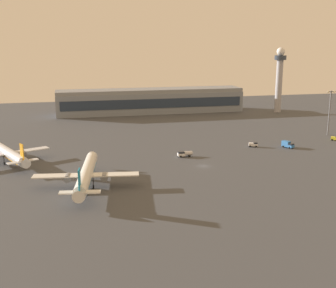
{
  "coord_description": "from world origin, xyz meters",
  "views": [
    {
      "loc": [
        -51.33,
        -155.22,
        47.42
      ],
      "look_at": [
        -8.68,
        23.6,
        4.0
      ],
      "focal_mm": 46.06,
      "sensor_mm": 36.0,
      "label": 1
    }
  ],
  "objects": [
    {
      "name": "airplane_taxiway_distant",
      "position": [
        -75.25,
        22.98,
        4.16
      ],
      "size": [
        32.02,
        40.53,
        11.01
      ],
      "rotation": [
        0.0,
        0.0,
        0.42
      ],
      "color": "silver",
      "rests_on": "ground"
    },
    {
      "name": "airplane_far_stand",
      "position": [
        -45.97,
        -14.7,
        4.4
      ],
      "size": [
        35.39,
        45.3,
        11.64
      ],
      "rotation": [
        0.0,
        0.0,
        -0.15
      ],
      "color": "silver",
      "rests_on": "ground"
    },
    {
      "name": "terminal_building",
      "position": [
        5.77,
        135.74,
        8.09
      ],
      "size": [
        127.36,
        22.4,
        16.4
      ],
      "color": "gray",
      "rests_on": "ground"
    },
    {
      "name": "apron_light_east",
      "position": [
        81.6,
        40.52,
        13.48
      ],
      "size": [
        4.8,
        0.9,
        23.36
      ],
      "color": "slate",
      "rests_on": "ground"
    },
    {
      "name": "baggage_tractor",
      "position": [
        77.81,
        27.92,
        1.18
      ],
      "size": [
        4.41,
        4.19,
        2.25
      ],
      "rotation": [
        0.0,
        0.0,
        4.0
      ],
      "color": "yellow",
      "rests_on": "ground"
    },
    {
      "name": "cargo_loader",
      "position": [
        32.65,
        25.23,
        1.18
      ],
      "size": [
        4.57,
        3.31,
        2.25
      ],
      "rotation": [
        0.0,
        0.0,
        4.35
      ],
      "color": "white",
      "rests_on": "ground"
    },
    {
      "name": "ground_plane",
      "position": [
        0.0,
        0.0,
        0.0
      ],
      "size": [
        416.0,
        416.0,
        0.0
      ],
      "primitive_type": "plane",
      "color": "#424449"
    },
    {
      "name": "fuel_truck",
      "position": [
        -3.41,
        15.58,
        1.37
      ],
      "size": [
        6.37,
        2.6,
        2.35
      ],
      "rotation": [
        0.0,
        0.0,
        1.53
      ],
      "color": "white",
      "rests_on": "ground"
    },
    {
      "name": "catering_truck",
      "position": [
        47.32,
        20.06,
        1.58
      ],
      "size": [
        4.56,
        6.11,
        3.05
      ],
      "rotation": [
        0.0,
        0.0,
        3.59
      ],
      "color": "#3372BF",
      "rests_on": "ground"
    },
    {
      "name": "control_tower",
      "position": [
        92.27,
        117.06,
        25.34
      ],
      "size": [
        8.0,
        8.0,
        44.21
      ],
      "color": "#A8A8B2",
      "rests_on": "ground"
    }
  ]
}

